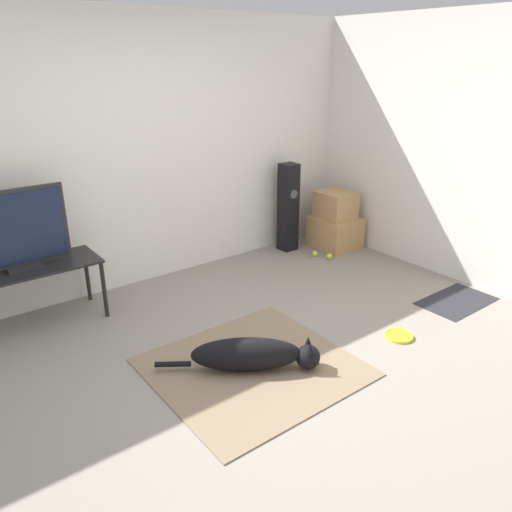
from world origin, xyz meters
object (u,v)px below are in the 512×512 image
(tv, at_px, (17,231))
(floor_speaker, at_px, (288,208))
(dog, at_px, (253,355))
(tennis_ball_by_boxes, at_px, (315,254))
(cardboard_box_lower, at_px, (335,232))
(tennis_ball_near_speaker, at_px, (329,256))
(frisbee, at_px, (399,336))
(tv_stand, at_px, (26,275))
(cardboard_box_upper, at_px, (336,205))

(tv, bearing_deg, floor_speaker, 1.70)
(dog, xyz_separation_m, tennis_ball_by_boxes, (1.91, 1.35, -0.10))
(cardboard_box_lower, bearing_deg, tennis_ball_near_speaker, -142.95)
(frisbee, relative_size, tv_stand, 0.20)
(tv_stand, xyz_separation_m, tennis_ball_by_boxes, (3.00, -0.29, -0.44))
(dog, distance_m, floor_speaker, 2.54)
(dog, relative_size, tennis_ball_by_boxes, 15.28)
(cardboard_box_upper, bearing_deg, floor_speaker, 147.91)
(floor_speaker, xyz_separation_m, tv_stand, (-2.90, -0.09, -0.04))
(cardboard_box_lower, height_order, tennis_ball_by_boxes, cardboard_box_lower)
(cardboard_box_lower, xyz_separation_m, cardboard_box_upper, (-0.02, -0.00, 0.34))
(dog, distance_m, cardboard_box_upper, 2.73)
(tennis_ball_near_speaker, bearing_deg, frisbee, -116.13)
(frisbee, distance_m, tv, 3.17)
(tv, bearing_deg, tv_stand, -90.00)
(dog, relative_size, cardboard_box_lower, 1.95)
(cardboard_box_lower, bearing_deg, tv, 176.52)
(tv_stand, relative_size, tv, 1.51)
(dog, relative_size, tv, 1.30)
(dog, height_order, floor_speaker, floor_speaker)
(cardboard_box_lower, xyz_separation_m, tv, (-3.39, 0.21, 0.67))
(frisbee, distance_m, floor_speaker, 2.22)
(floor_speaker, xyz_separation_m, tv, (-2.90, -0.09, 0.35))
(cardboard_box_upper, height_order, tennis_ball_near_speaker, cardboard_box_upper)
(tv_stand, height_order, tennis_ball_near_speaker, tv_stand)
(dog, xyz_separation_m, tennis_ball_near_speaker, (1.98, 1.19, -0.10))
(dog, bearing_deg, tennis_ball_by_boxes, 35.33)
(tv, bearing_deg, cardboard_box_lower, -3.48)
(tv_stand, bearing_deg, tennis_ball_near_speaker, -8.29)
(frisbee, height_order, cardboard_box_lower, cardboard_box_lower)
(floor_speaker, height_order, tennis_ball_near_speaker, floor_speaker)
(cardboard_box_upper, xyz_separation_m, tennis_ball_near_speaker, (-0.31, -0.24, -0.49))
(frisbee, xyz_separation_m, tv, (-2.31, 2.00, 0.84))
(floor_speaker, distance_m, tv, 2.92)
(frisbee, relative_size, cardboard_box_upper, 0.58)
(floor_speaker, height_order, tv, tv)
(tennis_ball_near_speaker, bearing_deg, tennis_ball_by_boxes, 115.10)
(cardboard_box_upper, bearing_deg, cardboard_box_lower, 15.54)
(cardboard_box_lower, relative_size, floor_speaker, 0.51)
(frisbee, bearing_deg, cardboard_box_upper, 59.19)
(cardboard_box_upper, bearing_deg, tv_stand, 176.47)
(frisbee, relative_size, tennis_ball_by_boxes, 3.48)
(cardboard_box_lower, distance_m, cardboard_box_upper, 0.34)
(floor_speaker, relative_size, tv, 1.32)
(floor_speaker, xyz_separation_m, tennis_ball_by_boxes, (0.09, -0.38, -0.48))
(cardboard_box_upper, relative_size, tennis_ball_near_speaker, 6.02)
(tennis_ball_by_boxes, bearing_deg, frisbee, -111.87)
(tennis_ball_by_boxes, bearing_deg, cardboard_box_lower, 12.07)
(dog, relative_size, cardboard_box_upper, 2.54)
(frisbee, xyz_separation_m, floor_speaker, (0.59, 2.08, 0.50))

